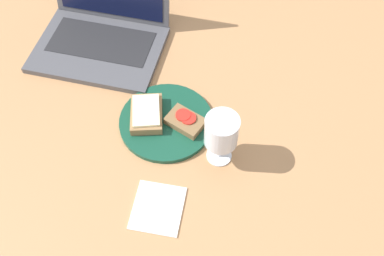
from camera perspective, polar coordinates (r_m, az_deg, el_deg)
wooden_table at (r=110.07cm, az=-2.70°, el=-0.94°), size 140.00×140.00×3.00cm
plate at (r=109.85cm, az=-3.46°, el=0.85°), size 24.09×24.09×1.31cm
sandwich_with_cheese at (r=109.13cm, az=-6.09°, el=1.94°), size 10.73×13.14×3.13cm
sandwich_with_tomato at (r=107.60cm, az=-0.89°, el=0.97°), size 10.86×9.10×2.62cm
wine_glass at (r=96.44cm, az=3.94°, el=-0.64°), size 7.84×7.84×14.96cm
laptop at (r=129.05cm, az=-11.91°, el=12.35°), size 35.85×29.83×20.71cm
napkin at (r=98.93cm, az=-4.58°, el=-10.58°), size 11.86×12.73×0.40cm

